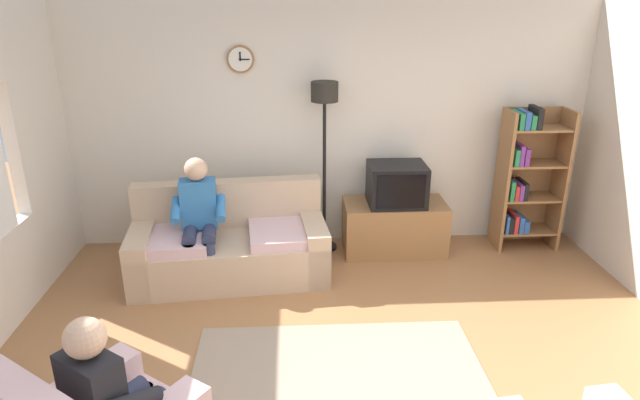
{
  "coord_description": "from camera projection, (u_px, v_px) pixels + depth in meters",
  "views": [
    {
      "loc": [
        -0.42,
        -3.17,
        2.66
      ],
      "look_at": [
        -0.2,
        0.97,
        1.1
      ],
      "focal_mm": 30.48,
      "sensor_mm": 36.0,
      "label": 1
    }
  ],
  "objects": [
    {
      "name": "ground_plane",
      "position": [
        355.0,
        388.0,
        3.92
      ],
      "size": [
        12.0,
        12.0,
        0.0
      ],
      "primitive_type": "plane",
      "color": "#9E6B42"
    },
    {
      "name": "back_wall_assembly",
      "position": [
        330.0,
        124.0,
        5.93
      ],
      "size": [
        6.2,
        0.17,
        2.7
      ],
      "color": "silver",
      "rests_on": "ground_plane"
    },
    {
      "name": "couch",
      "position": [
        230.0,
        246.0,
        5.42
      ],
      "size": [
        1.98,
        1.06,
        0.9
      ],
      "color": "tan",
      "rests_on": "ground_plane"
    },
    {
      "name": "tv_stand",
      "position": [
        394.0,
        227.0,
        5.96
      ],
      "size": [
        1.1,
        0.56,
        0.56
      ],
      "color": "olive",
      "rests_on": "ground_plane"
    },
    {
      "name": "tv",
      "position": [
        397.0,
        184.0,
        5.76
      ],
      "size": [
        0.6,
        0.49,
        0.44
      ],
      "color": "black",
      "rests_on": "tv_stand"
    },
    {
      "name": "bookshelf",
      "position": [
        526.0,
        178.0,
        5.91
      ],
      "size": [
        0.68,
        0.36,
        1.59
      ],
      "color": "olive",
      "rests_on": "ground_plane"
    },
    {
      "name": "floor_lamp",
      "position": [
        324.0,
        121.0,
        5.6
      ],
      "size": [
        0.28,
        0.28,
        1.85
      ],
      "color": "black",
      "rests_on": "ground_plane"
    },
    {
      "name": "area_rug",
      "position": [
        341.0,
        392.0,
        3.88
      ],
      "size": [
        2.2,
        1.7,
        0.01
      ],
      "primitive_type": "cube",
      "color": "gray",
      "rests_on": "ground_plane"
    },
    {
      "name": "person_on_couch",
      "position": [
        199.0,
        215.0,
        5.17
      ],
      "size": [
        0.54,
        0.56,
        1.24
      ],
      "color": "#3372B2",
      "rests_on": "ground_plane"
    },
    {
      "name": "person_in_left_armchair",
      "position": [
        110.0,
        392.0,
        3.0
      ],
      "size": [
        0.62,
        0.64,
        1.12
      ],
      "color": "black",
      "rests_on": "ground_plane"
    }
  ]
}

